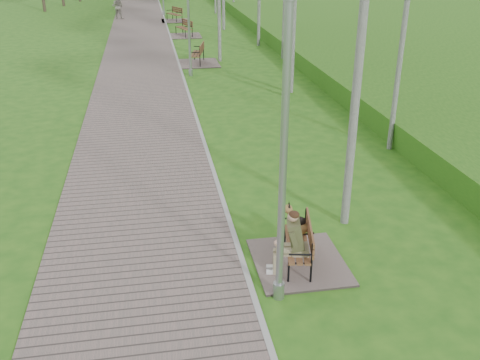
# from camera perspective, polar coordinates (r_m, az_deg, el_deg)

# --- Properties ---
(ground) EXTENTS (120.00, 120.00, 0.00)m
(ground) POSITION_cam_1_polar(r_m,az_deg,el_deg) (10.79, -1.11, -4.61)
(ground) COLOR #265D17
(ground) RESTS_ON ground
(walkway) EXTENTS (3.50, 67.00, 0.04)m
(walkway) POSITION_cam_1_polar(r_m,az_deg,el_deg) (31.27, -10.67, 14.41)
(walkway) COLOR #6D5F58
(walkway) RESTS_ON ground
(kerb) EXTENTS (0.10, 67.00, 0.05)m
(kerb) POSITION_cam_1_polar(r_m,az_deg,el_deg) (31.30, -7.37, 14.64)
(kerb) COLOR #999993
(kerb) RESTS_ON ground
(embankment) EXTENTS (14.00, 70.00, 1.60)m
(embankment) POSITION_cam_1_polar(r_m,az_deg,el_deg) (32.67, 15.02, 14.40)
(embankment) COLOR #4D8A22
(embankment) RESTS_ON ground
(bench_main) EXTENTS (1.57, 1.75, 1.37)m
(bench_main) POSITION_cam_1_polar(r_m,az_deg,el_deg) (9.35, 5.96, -7.01)
(bench_main) COLOR #6D5F58
(bench_main) RESTS_ON ground
(bench_second) EXTENTS (1.84, 2.05, 1.13)m
(bench_second) POSITION_cam_1_polar(r_m,az_deg,el_deg) (24.93, -4.58, 12.72)
(bench_second) COLOR #6D5F58
(bench_second) RESTS_ON ground
(bench_third) EXTENTS (1.85, 2.06, 1.14)m
(bench_third) POSITION_cam_1_polar(r_m,az_deg,el_deg) (32.42, -5.98, 15.38)
(bench_third) COLOR #6D5F58
(bench_third) RESTS_ON ground
(bench_far) EXTENTS (1.85, 2.05, 1.13)m
(bench_far) POSITION_cam_1_polar(r_m,az_deg,el_deg) (38.65, -6.99, 16.78)
(bench_far) COLOR #6D5F58
(bench_far) RESTS_ON ground
(lamp_post_near) EXTENTS (0.18, 0.18, 4.75)m
(lamp_post_near) POSITION_cam_1_polar(r_m,az_deg,el_deg) (7.64, 4.62, 1.09)
(lamp_post_near) COLOR #989AA0
(lamp_post_near) RESTS_ON ground
(lamp_post_second) EXTENTS (0.17, 0.17, 4.45)m
(lamp_post_second) POSITION_cam_1_polar(r_m,az_deg,el_deg) (22.35, -5.47, 16.20)
(lamp_post_second) COLOR #989AA0
(lamp_post_second) RESTS_ON ground
(pedestrian_far) EXTENTS (0.99, 0.87, 1.71)m
(pedestrian_far) POSITION_cam_1_polar(r_m,az_deg,el_deg) (40.24, -12.91, 17.59)
(pedestrian_far) COLOR gray
(pedestrian_far) RESTS_ON ground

